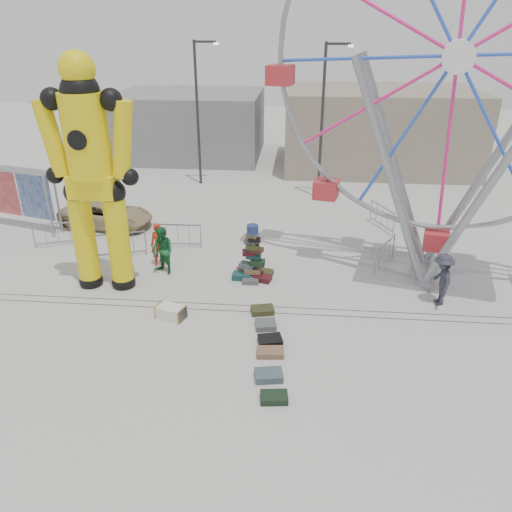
# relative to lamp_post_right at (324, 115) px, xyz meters

# --- Properties ---
(ground) EXTENTS (90.00, 90.00, 0.00)m
(ground) POSITION_rel_lamp_post_right_xyz_m (-3.09, -13.00, -4.48)
(ground) COLOR #9E9E99
(ground) RESTS_ON ground
(track_line_near) EXTENTS (40.00, 0.04, 0.01)m
(track_line_near) POSITION_rel_lamp_post_right_xyz_m (-3.09, -12.40, -4.48)
(track_line_near) COLOR #47443F
(track_line_near) RESTS_ON ground
(track_line_far) EXTENTS (40.00, 0.04, 0.01)m
(track_line_far) POSITION_rel_lamp_post_right_xyz_m (-3.09, -12.00, -4.48)
(track_line_far) COLOR #47443F
(track_line_far) RESTS_ON ground
(building_right) EXTENTS (12.00, 8.00, 5.00)m
(building_right) POSITION_rel_lamp_post_right_xyz_m (3.91, 7.00, -1.98)
(building_right) COLOR gray
(building_right) RESTS_ON ground
(building_left) EXTENTS (10.00, 8.00, 4.40)m
(building_left) POSITION_rel_lamp_post_right_xyz_m (-9.09, 9.00, -2.28)
(building_left) COLOR gray
(building_left) RESTS_ON ground
(lamp_post_right) EXTENTS (1.41, 0.25, 8.00)m
(lamp_post_right) POSITION_rel_lamp_post_right_xyz_m (0.00, 0.00, 0.00)
(lamp_post_right) COLOR #2D2D30
(lamp_post_right) RESTS_ON ground
(lamp_post_left) EXTENTS (1.41, 0.25, 8.00)m
(lamp_post_left) POSITION_rel_lamp_post_right_xyz_m (-7.00, 2.00, 0.00)
(lamp_post_left) COLOR #2D2D30
(lamp_post_left) RESTS_ON ground
(suitcase_tower) EXTENTS (1.57, 1.36, 2.18)m
(suitcase_tower) POSITION_rel_lamp_post_right_xyz_m (-2.79, -9.90, -3.87)
(suitcase_tower) COLOR #174546
(suitcase_tower) RESTS_ON ground
(crash_test_dummy) EXTENTS (3.31, 1.47, 8.42)m
(crash_test_dummy) POSITION_rel_lamp_post_right_xyz_m (-8.11, -11.00, -0.05)
(crash_test_dummy) COLOR black
(crash_test_dummy) RESTS_ON ground
(ferris_wheel) EXTENTS (11.79, 4.03, 14.00)m
(ferris_wheel) POSITION_rel_lamp_post_right_xyz_m (3.78, -9.00, 2.41)
(ferris_wheel) COLOR gray
(ferris_wheel) RESTS_ON ground
(banner_scaffold) EXTENTS (4.08, 1.71, 2.93)m
(banner_scaffold) POSITION_rel_lamp_post_right_xyz_m (-13.96, -6.00, -2.28)
(banner_scaffold) COLOR gray
(banner_scaffold) RESTS_ON ground
(steamer_trunk) EXTENTS (1.05, 0.82, 0.43)m
(steamer_trunk) POSITION_rel_lamp_post_right_xyz_m (-5.21, -13.00, -4.27)
(steamer_trunk) COLOR silver
(steamer_trunk) RESTS_ON ground
(row_case_0) EXTENTS (0.85, 0.67, 0.20)m
(row_case_0) POSITION_rel_lamp_post_right_xyz_m (-2.22, -12.41, -4.38)
(row_case_0) COLOR #36381C
(row_case_0) RESTS_ON ground
(row_case_1) EXTENTS (0.74, 0.68, 0.19)m
(row_case_1) POSITION_rel_lamp_post_right_xyz_m (-2.04, -13.29, -4.38)
(row_case_1) COLOR #515458
(row_case_1) RESTS_ON ground
(row_case_2) EXTENTS (0.83, 0.71, 0.22)m
(row_case_2) POSITION_rel_lamp_post_right_xyz_m (-1.84, -14.16, -4.37)
(row_case_2) COLOR black
(row_case_2) RESTS_ON ground
(row_case_3) EXTENTS (0.83, 0.55, 0.19)m
(row_case_3) POSITION_rel_lamp_post_right_xyz_m (-1.80, -14.74, -4.39)
(row_case_3) COLOR brown
(row_case_3) RESTS_ON ground
(row_case_4) EXTENTS (0.84, 0.67, 0.21)m
(row_case_4) POSITION_rel_lamp_post_right_xyz_m (-1.78, -15.80, -4.38)
(row_case_4) COLOR #41565D
(row_case_4) RESTS_ON ground
(row_case_5) EXTENTS (0.76, 0.54, 0.19)m
(row_case_5) POSITION_rel_lamp_post_right_xyz_m (-1.58, -16.67, -4.38)
(row_case_5) COLOR black
(row_case_5) RESTS_ON ground
(barricade_dummy_a) EXTENTS (1.91, 0.80, 1.10)m
(barricade_dummy_a) POSITION_rel_lamp_post_right_xyz_m (-11.47, -7.69, -3.93)
(barricade_dummy_a) COLOR gray
(barricade_dummy_a) RESTS_ON ground
(barricade_dummy_b) EXTENTS (1.93, 0.74, 1.10)m
(barricade_dummy_b) POSITION_rel_lamp_post_right_xyz_m (-8.39, -8.54, -3.93)
(barricade_dummy_b) COLOR gray
(barricade_dummy_b) RESTS_ON ground
(barricade_dummy_c) EXTENTS (2.00, 0.13, 1.10)m
(barricade_dummy_c) POSITION_rel_lamp_post_right_xyz_m (-6.27, -7.39, -3.93)
(barricade_dummy_c) COLOR gray
(barricade_dummy_c) RESTS_ON ground
(barricade_wheel_front) EXTENTS (1.06, 1.80, 1.10)m
(barricade_wheel_front) POSITION_rel_lamp_post_right_xyz_m (2.32, -8.58, -3.93)
(barricade_wheel_front) COLOR gray
(barricade_wheel_front) RESTS_ON ground
(barricade_wheel_back) EXTENTS (0.92, 1.86, 1.10)m
(barricade_wheel_back) POSITION_rel_lamp_post_right_xyz_m (2.80, -4.32, -3.93)
(barricade_wheel_back) COLOR gray
(barricade_wheel_back) RESTS_ON ground
(pedestrian_red) EXTENTS (0.70, 0.51, 1.76)m
(pedestrian_red) POSITION_rel_lamp_post_right_xyz_m (-6.61, -9.13, -3.60)
(pedestrian_red) COLOR #A82B18
(pedestrian_red) RESTS_ON ground
(pedestrian_green) EXTENTS (1.15, 1.08, 1.88)m
(pedestrian_green) POSITION_rel_lamp_post_right_xyz_m (-6.25, -9.82, -3.54)
(pedestrian_green) COLOR #175D2D
(pedestrian_green) RESTS_ON ground
(pedestrian_black) EXTENTS (1.17, 0.77, 1.85)m
(pedestrian_black) POSITION_rel_lamp_post_right_xyz_m (-9.05, -6.95, -3.56)
(pedestrian_black) COLOR black
(pedestrian_black) RESTS_ON ground
(pedestrian_grey) EXTENTS (0.72, 1.23, 1.88)m
(pedestrian_grey) POSITION_rel_lamp_post_right_xyz_m (3.82, -11.24, -3.54)
(pedestrian_grey) COLOR #272834
(pedestrian_grey) RESTS_ON ground
(parked_suv) EXTENTS (4.61, 2.64, 1.21)m
(parked_suv) POSITION_rel_lamp_post_right_xyz_m (-10.22, -5.29, -3.88)
(parked_suv) COLOR tan
(parked_suv) RESTS_ON ground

